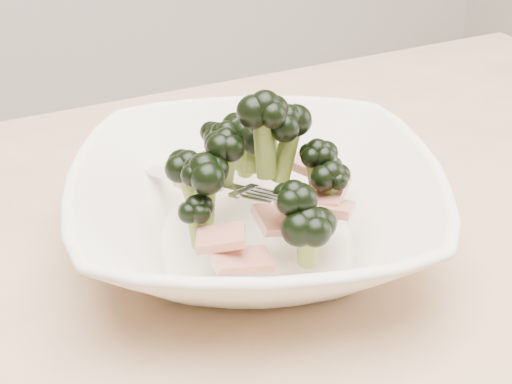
% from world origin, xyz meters
% --- Properties ---
extents(dining_table, '(1.20, 0.80, 0.75)m').
position_xyz_m(dining_table, '(0.00, 0.00, 0.65)').
color(dining_table, tan).
rests_on(dining_table, ground).
extents(broccoli_dish, '(0.38, 0.38, 0.14)m').
position_xyz_m(broccoli_dish, '(0.02, 0.06, 0.79)').
color(broccoli_dish, '#F4E9CF').
rests_on(broccoli_dish, dining_table).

